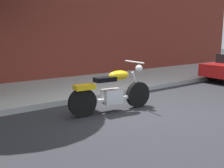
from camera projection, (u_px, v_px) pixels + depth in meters
The scene contains 3 objects.
ground_plane at pixel (138, 110), 5.96m from camera, with size 60.00×60.00×0.00m, color #28282D.
sidewalk at pixel (74, 87), 8.33m from camera, with size 23.00×3.28×0.14m, color #ABABAB.
motorcycle at pixel (112, 92), 5.76m from camera, with size 2.08×0.70×1.12m.
Camera 1 is at (-3.96, -4.22, 1.68)m, focal length 41.24 mm.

